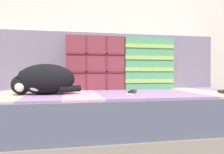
{
  "coord_description": "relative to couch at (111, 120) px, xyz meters",
  "views": [
    {
      "loc": [
        -0.27,
        -1.3,
        0.49
      ],
      "look_at": [
        -0.01,
        0.03,
        0.47
      ],
      "focal_mm": 35.0,
      "sensor_mm": 36.0,
      "label": 1
    }
  ],
  "objects": [
    {
      "name": "sleeping_cat",
      "position": [
        -0.42,
        -0.09,
        0.27
      ],
      "size": [
        0.4,
        0.22,
        0.18
      ],
      "color": "black",
      "rests_on": "couch"
    },
    {
      "name": "throw_pillow_striped",
      "position": [
        0.33,
        0.22,
        0.38
      ],
      "size": [
        0.4,
        0.14,
        0.39
      ],
      "color": "#4C9366",
      "rests_on": "couch"
    },
    {
      "name": "ground_plane",
      "position": [
        -0.0,
        -0.11,
        -0.18
      ],
      "size": [
        14.0,
        14.0,
        0.0
      ],
      "primitive_type": "plane",
      "color": "#564C47"
    },
    {
      "name": "sofa_backrest",
      "position": [
        -0.0,
        0.37,
        0.41
      ],
      "size": [
        1.91,
        0.14,
        0.44
      ],
      "color": "slate",
      "rests_on": "couch"
    },
    {
      "name": "couch",
      "position": [
        0.0,
        0.0,
        0.0
      ],
      "size": [
        1.95,
        0.88,
        0.37
      ],
      "color": "gray",
      "rests_on": "ground_plane"
    },
    {
      "name": "game_remote_far",
      "position": [
        0.11,
        -0.13,
        0.19
      ],
      "size": [
        0.12,
        0.19,
        0.02
      ],
      "color": "black",
      "rests_on": "couch"
    },
    {
      "name": "throw_pillow_quilted",
      "position": [
        -0.08,
        0.22,
        0.39
      ],
      "size": [
        0.44,
        0.14,
        0.4
      ],
      "color": "brown",
      "rests_on": "couch"
    }
  ]
}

